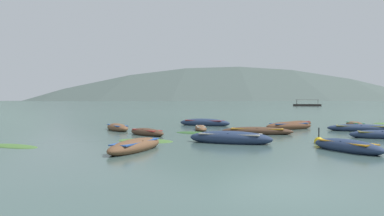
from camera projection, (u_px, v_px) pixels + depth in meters
ground_plane at (180, 101)px, 1507.75m from camera, size 6000.00×6000.00×0.00m
mountain_1 at (21, 80)px, 1895.22m from camera, size 640.40×640.40×206.09m
mountain_2 at (214, 55)px, 1718.13m from camera, size 1842.66×1842.66×426.50m
mountain_3 at (329, 68)px, 1776.68m from camera, size 852.66×852.66×310.40m
rowboat_0 at (257, 131)px, 23.54m from camera, size 4.67×2.13×0.57m
rowboat_1 at (117, 128)px, 26.51m from camera, size 2.57×3.70×0.60m
rowboat_2 at (355, 124)px, 30.72m from camera, size 1.39×3.56×0.46m
rowboat_3 at (381, 135)px, 20.95m from camera, size 3.56×2.14×0.59m
rowboat_5 at (204, 123)px, 31.39m from camera, size 4.64×3.23×0.73m
rowboat_6 at (347, 146)px, 15.70m from camera, size 2.41×3.76×0.63m
rowboat_7 at (361, 128)px, 25.78m from camera, size 4.58×2.67×0.60m
rowboat_8 at (289, 126)px, 27.56m from camera, size 4.30×2.85×0.70m
rowboat_9 at (298, 123)px, 31.94m from camera, size 3.30×2.60×0.47m
rowboat_10 at (230, 138)px, 18.66m from camera, size 4.48×2.93×0.76m
rowboat_11 at (135, 146)px, 15.85m from camera, size 2.58×4.34×0.63m
rowboat_12 at (201, 128)px, 26.64m from camera, size 0.86×3.20×0.43m
rowboat_13 at (147, 132)px, 22.83m from camera, size 2.81×3.10×0.53m
ferry_0 at (307, 105)px, 131.07m from camera, size 10.29×7.03×2.54m
mooring_buoy at (319, 141)px, 18.42m from camera, size 0.46×0.46×0.93m
weed_patch_0 at (145, 141)px, 19.54m from camera, size 3.69×3.16×0.14m
weed_patch_1 at (13, 146)px, 17.28m from camera, size 3.25×2.56×0.14m
weed_patch_2 at (197, 133)px, 24.17m from camera, size 3.48×3.01×0.14m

